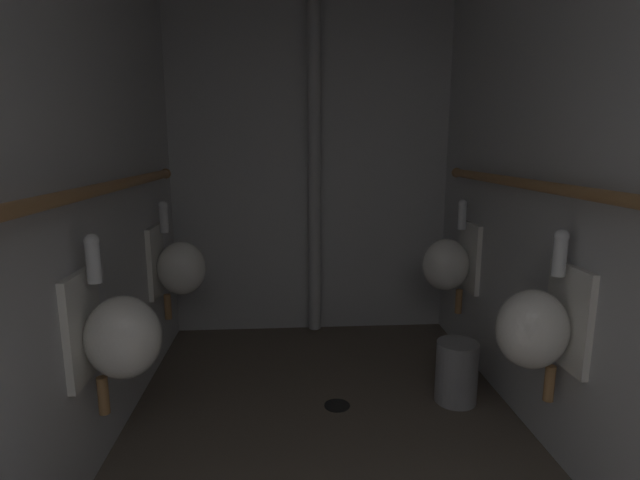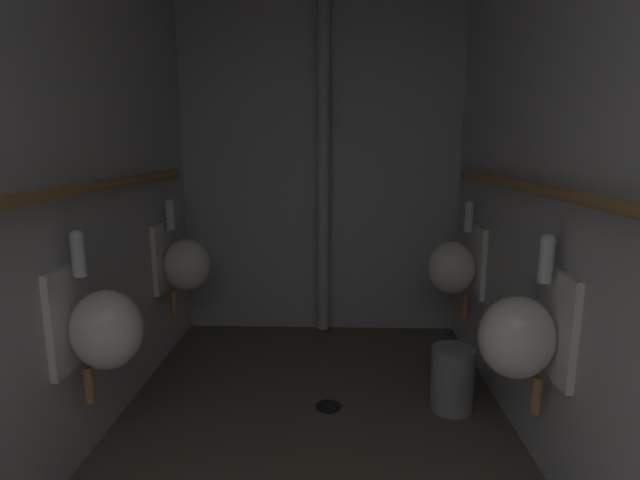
{
  "view_description": "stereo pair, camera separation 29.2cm",
  "coord_description": "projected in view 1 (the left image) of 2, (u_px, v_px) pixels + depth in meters",
  "views": [
    {
      "loc": [
        -0.18,
        -0.12,
        1.39
      ],
      "look_at": [
        0.02,
        2.75,
        0.83
      ],
      "focal_mm": 27.22,
      "sensor_mm": 36.0,
      "label": 1
    },
    {
      "loc": [
        0.11,
        -0.12,
        1.39
      ],
      "look_at": [
        0.02,
        2.75,
        0.83
      ],
      "focal_mm": 27.22,
      "sensor_mm": 36.0,
      "label": 2
    }
  ],
  "objects": [
    {
      "name": "wall_left",
      "position": [
        51.0,
        191.0,
        1.77
      ],
      "size": [
        0.06,
        3.56,
        2.45
      ],
      "primitive_type": "cube",
      "color": "#B6B7B7",
      "rests_on": "ground"
    },
    {
      "name": "wall_right",
      "position": [
        596.0,
        188.0,
        1.91
      ],
      "size": [
        0.06,
        3.56,
        2.45
      ],
      "primitive_type": "cube",
      "color": "#B6B7B7",
      "rests_on": "ground"
    },
    {
      "name": "wall_back",
      "position": [
        311.0,
        168.0,
        3.56
      ],
      "size": [
        2.14,
        0.06,
        2.45
      ],
      "primitive_type": "cube",
      "color": "#B6B7B7",
      "rests_on": "ground"
    },
    {
      "name": "urinal_left_mid",
      "position": [
        118.0,
        335.0,
        1.94
      ],
      "size": [
        0.32,
        0.3,
        0.76
      ],
      "color": "silver"
    },
    {
      "name": "urinal_left_far",
      "position": [
        178.0,
        267.0,
        3.03
      ],
      "size": [
        0.32,
        0.3,
        0.76
      ],
      "color": "silver"
    },
    {
      "name": "urinal_right_mid",
      "position": [
        537.0,
        326.0,
        2.03
      ],
      "size": [
        0.32,
        0.3,
        0.76
      ],
      "color": "silver"
    },
    {
      "name": "urinal_right_far",
      "position": [
        449.0,
        263.0,
        3.12
      ],
      "size": [
        0.32,
        0.3,
        0.76
      ],
      "color": "silver"
    },
    {
      "name": "supply_pipe_left",
      "position": [
        77.0,
        195.0,
        1.79
      ],
      "size": [
        0.06,
        2.77,
        0.06
      ],
      "color": "#9E7042"
    },
    {
      "name": "supply_pipe_right",
      "position": [
        576.0,
        192.0,
        1.89
      ],
      "size": [
        0.06,
        2.77,
        0.06
      ],
      "color": "#9E7042"
    },
    {
      "name": "standpipe_back_wall",
      "position": [
        314.0,
        169.0,
        3.45
      ],
      "size": [
        0.09,
        0.09,
        2.4
      ],
      "primitive_type": "cylinder",
      "color": "#B2B2B2",
      "rests_on": "ground"
    },
    {
      "name": "floor_drain",
      "position": [
        337.0,
        405.0,
        2.63
      ],
      "size": [
        0.14,
        0.14,
        0.01
      ],
      "primitive_type": "cylinder",
      "color": "black",
      "rests_on": "ground"
    },
    {
      "name": "waste_bin",
      "position": [
        457.0,
        372.0,
        2.65
      ],
      "size": [
        0.23,
        0.23,
        0.34
      ],
      "primitive_type": "cylinder",
      "color": "gray",
      "rests_on": "ground"
    }
  ]
}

